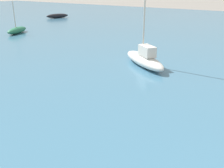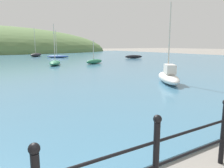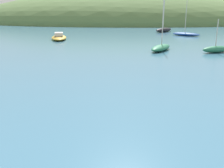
{
  "view_description": "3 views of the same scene",
  "coord_description": "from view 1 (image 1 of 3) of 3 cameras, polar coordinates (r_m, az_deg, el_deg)",
  "views": [
    {
      "loc": [
        -2.61,
        1.98,
        3.69
      ],
      "look_at": [
        3.14,
        6.08,
        1.03
      ],
      "focal_mm": 42.0,
      "sensor_mm": 36.0,
      "label": 1
    },
    {
      "loc": [
        -0.69,
        -0.57,
        2.15
      ],
      "look_at": [
        3.28,
        5.79,
        0.78
      ],
      "focal_mm": 35.0,
      "sensor_mm": 36.0,
      "label": 2
    },
    {
      "loc": [
        3.78,
        0.15,
        3.3
      ],
      "look_at": [
        3.23,
        7.23,
        1.25
      ],
      "focal_mm": 42.0,
      "sensor_mm": 36.0,
      "label": 3
    }
  ],
  "objects": [
    {
      "name": "boat_far_left",
      "position": [
        22.57,
        -19.99,
        10.96
      ],
      "size": [
        2.55,
        1.65,
        2.46
      ],
      "color": "#287551",
      "rests_on": "water"
    },
    {
      "name": "boat_red_dinghy",
      "position": [
        12.52,
        7.08,
        5.5
      ],
      "size": [
        2.58,
        3.26,
        4.22
      ],
      "color": "silver",
      "rests_on": "water"
    },
    {
      "name": "boat_green_fishing",
      "position": [
        32.41,
        -11.81,
        14.32
      ],
      "size": [
        2.7,
        1.67,
        0.5
      ],
      "color": "black",
      "rests_on": "water"
    }
  ]
}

